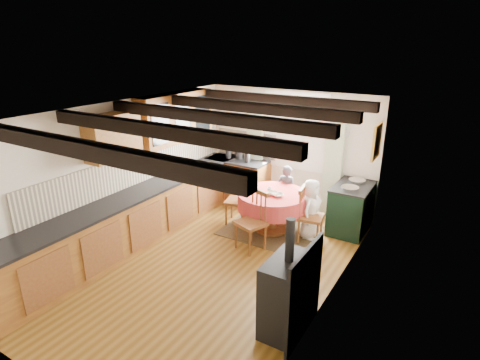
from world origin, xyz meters
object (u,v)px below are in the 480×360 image
Objects in this scene: aga_range at (351,208)px; chair_near at (251,221)px; chair_left at (237,199)px; cup at (269,190)px; child_right at (311,209)px; child_far at (286,192)px; cast_iron_stove at (288,276)px; chair_right at (311,215)px; dining_table at (272,212)px.

chair_near is at bearing -128.13° from aga_range.
chair_near reaches higher than chair_left.
aga_range is at bearing 31.48° from cup.
aga_range is at bearing -39.33° from child_right.
child_far is 1.00× the size of child_right.
child_far is at bearing -174.76° from aga_range.
chair_left is 0.73m from cup.
chair_right is at bearing 104.60° from cast_iron_stove.
child_far is at bearing 115.00° from cast_iron_stove.
dining_table is at bearing 108.82° from chair_near.
chair_near is 0.70× the size of cast_iron_stove.
chair_right is 0.91× the size of child_far.
child_right reaches higher than chair_left.
chair_right is 0.85m from cup.
chair_near is 1.13m from child_right.
child_right reaches higher than chair_right.
cast_iron_stove reaches higher than chair_left.
child_right is (-0.64, 2.35, -0.20)m from cast_iron_stove.
chair_right is 2.31m from cast_iron_stove.
chair_left is at bearing 82.40° from chair_right.
chair_left is at bearing -178.06° from dining_table.
chair_right is at bearing 0.57° from cup.
cast_iron_stove is (0.11, -3.00, 0.29)m from aga_range.
child_right is (0.71, -0.53, 0.00)m from child_far.
child_right is 0.79m from cup.
dining_table is at bearing 78.18° from chair_left.
chair_right is (0.73, 0.02, 0.12)m from dining_table.
cast_iron_stove is (2.04, -2.18, 0.25)m from chair_left.
child_right is at bearing 12.19° from dining_table.
cast_iron_stove is (1.31, -2.21, 0.36)m from dining_table.
chair_right is 1.01m from child_far.
cup is (-0.04, -0.66, 0.25)m from child_far.
aga_range is 0.90× the size of child_right.
cast_iron_stove reaches higher than child_far.
cup is (-0.06, 0.77, 0.28)m from chair_near.
aga_range is at bearing -173.45° from child_far.
chair_near reaches higher than chair_right.
chair_near is 1.43m from child_far.
aga_range is (1.93, 0.81, -0.04)m from chair_left.
chair_left is 3.00m from cast_iron_stove.
dining_table is at bearing 82.10° from chair_right.
aga_range is 0.84m from child_right.
cast_iron_stove reaches higher than child_right.
aga_range is 1.53m from cup.
child_right is at bearing 144.49° from child_far.
cast_iron_stove is at bearing 29.30° from chair_left.
chair_near is 1.07m from chair_right.
dining_table is 0.85× the size of cast_iron_stove.
cast_iron_stove is 3.19m from child_far.
child_far is 0.71m from cup.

